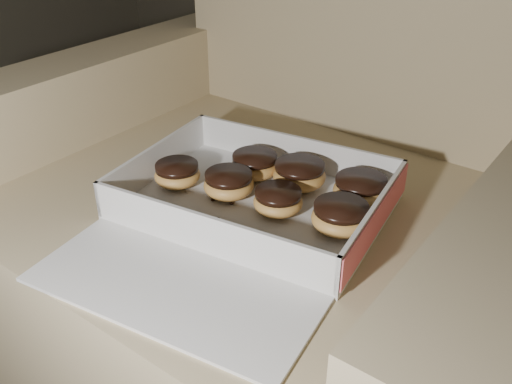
{
  "coord_description": "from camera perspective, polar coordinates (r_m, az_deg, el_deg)",
  "views": [
    {
      "loc": [
        0.49,
        0.04,
        0.89
      ],
      "look_at": [
        0.04,
        0.63,
        0.46
      ],
      "focal_mm": 40.0,
      "sensor_mm": 36.0,
      "label": 1
    }
  ],
  "objects": [
    {
      "name": "crumb_e",
      "position": [
        0.87,
        -4.34,
        -0.78
      ],
      "size": [
        0.01,
        0.01,
        0.0
      ],
      "primitive_type": "ellipsoid",
      "color": "black",
      "rests_on": "bakery_box"
    },
    {
      "name": "crumb_a",
      "position": [
        0.8,
        -3.41,
        -3.95
      ],
      "size": [
        0.01,
        0.01,
        0.0
      ],
      "primitive_type": "ellipsoid",
      "color": "black",
      "rests_on": "bakery_box"
    },
    {
      "name": "crumb_d",
      "position": [
        0.8,
        -3.11,
        -3.69
      ],
      "size": [
        0.01,
        0.01,
        0.0
      ],
      "primitive_type": "ellipsoid",
      "color": "black",
      "rests_on": "bakery_box"
    },
    {
      "name": "donut_g",
      "position": [
        0.83,
        2.22,
        -0.86
      ],
      "size": [
        0.07,
        0.07,
        0.04
      ],
      "color": "gold",
      "rests_on": "bakery_box"
    },
    {
      "name": "bakery_box",
      "position": [
        0.83,
        -1.11,
        -2.16
      ],
      "size": [
        0.43,
        0.49,
        0.06
      ],
      "rotation": [
        0.0,
        0.0,
        0.15
      ],
      "color": "silver",
      "rests_on": "armchair"
    },
    {
      "name": "armchair",
      "position": [
        1.03,
        1.95,
        -4.51
      ],
      "size": [
        0.92,
        0.78,
        0.96
      ],
      "color": "#9E8A65",
      "rests_on": "floor"
    },
    {
      "name": "donut_e",
      "position": [
        0.93,
        -0.12,
        2.74
      ],
      "size": [
        0.08,
        0.08,
        0.04
      ],
      "color": "gold",
      "rests_on": "bakery_box"
    },
    {
      "name": "donut_c",
      "position": [
        0.91,
        -7.88,
        1.82
      ],
      "size": [
        0.07,
        0.07,
        0.04
      ],
      "color": "gold",
      "rests_on": "bakery_box"
    },
    {
      "name": "donut_b",
      "position": [
        0.9,
        4.36,
        1.76
      ],
      "size": [
        0.08,
        0.08,
        0.04
      ],
      "color": "gold",
      "rests_on": "bakery_box"
    },
    {
      "name": "crumb_b",
      "position": [
        0.82,
        -3.83,
        -2.71
      ],
      "size": [
        0.01,
        0.01,
        0.0
      ],
      "primitive_type": "ellipsoid",
      "color": "black",
      "rests_on": "bakery_box"
    },
    {
      "name": "crumb_c",
      "position": [
        0.86,
        -2.45,
        -1.13
      ],
      "size": [
        0.01,
        0.01,
        0.0
      ],
      "primitive_type": "ellipsoid",
      "color": "black",
      "rests_on": "bakery_box"
    },
    {
      "name": "donut_d",
      "position": [
        0.8,
        8.46,
        -2.46
      ],
      "size": [
        0.08,
        0.08,
        0.04
      ],
      "color": "gold",
      "rests_on": "bakery_box"
    },
    {
      "name": "donut_f",
      "position": [
        0.87,
        10.4,
        0.24
      ],
      "size": [
        0.08,
        0.08,
        0.04
      ],
      "color": "gold",
      "rests_on": "bakery_box"
    },
    {
      "name": "donut_a",
      "position": [
        0.87,
        -2.75,
        0.84
      ],
      "size": [
        0.08,
        0.08,
        0.04
      ],
      "color": "gold",
      "rests_on": "bakery_box"
    }
  ]
}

